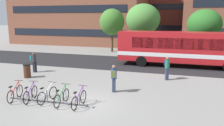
{
  "coord_description": "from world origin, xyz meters",
  "views": [
    {
      "loc": [
        4.94,
        -10.51,
        4.52
      ],
      "look_at": [
        0.24,
        5.0,
        1.27
      ],
      "focal_mm": 36.57,
      "sensor_mm": 36.0,
      "label": 1
    }
  ],
  "objects_px": {
    "parked_bicycle_red_0": "(15,93)",
    "parked_bicycle_purple_4": "(79,99)",
    "street_tree_3": "(204,25)",
    "street_tree_0": "(112,22)",
    "parked_bicycle_purple_1": "(30,94)",
    "parked_bicycle_green_3": "(62,97)",
    "commuter_teal_pack_2": "(34,61)",
    "commuter_navy_pack_1": "(167,66)",
    "street_tree_2": "(143,19)",
    "commuter_olive_pack_0": "(114,77)",
    "city_bus": "(183,48)",
    "trash_bin": "(27,71)",
    "parked_bicycle_white_2": "(47,95)"
  },
  "relations": [
    {
      "from": "parked_bicycle_red_0",
      "to": "street_tree_0",
      "type": "height_order",
      "value": "street_tree_0"
    },
    {
      "from": "commuter_olive_pack_0",
      "to": "trash_bin",
      "type": "xyz_separation_m",
      "value": [
        -7.3,
        1.39,
        -0.46
      ]
    },
    {
      "from": "parked_bicycle_red_0",
      "to": "commuter_teal_pack_2",
      "type": "xyz_separation_m",
      "value": [
        -2.98,
        5.96,
        0.58
      ]
    },
    {
      "from": "trash_bin",
      "to": "street_tree_0",
      "type": "relative_size",
      "value": 0.18
    },
    {
      "from": "street_tree_3",
      "to": "parked_bicycle_purple_1",
      "type": "bearing_deg",
      "value": -120.6
    },
    {
      "from": "parked_bicycle_purple_1",
      "to": "commuter_teal_pack_2",
      "type": "height_order",
      "value": "commuter_teal_pack_2"
    },
    {
      "from": "parked_bicycle_white_2",
      "to": "trash_bin",
      "type": "relative_size",
      "value": 1.67
    },
    {
      "from": "parked_bicycle_red_0",
      "to": "parked_bicycle_purple_1",
      "type": "distance_m",
      "value": 0.91
    },
    {
      "from": "city_bus",
      "to": "parked_bicycle_white_2",
      "type": "distance_m",
      "value": 13.69
    },
    {
      "from": "parked_bicycle_green_3",
      "to": "commuter_teal_pack_2",
      "type": "relative_size",
      "value": 1.03
    },
    {
      "from": "parked_bicycle_red_0",
      "to": "commuter_olive_pack_0",
      "type": "distance_m",
      "value": 5.69
    },
    {
      "from": "parked_bicycle_purple_4",
      "to": "street_tree_3",
      "type": "height_order",
      "value": "street_tree_3"
    },
    {
      "from": "city_bus",
      "to": "street_tree_3",
      "type": "height_order",
      "value": "street_tree_3"
    },
    {
      "from": "street_tree_2",
      "to": "parked_bicycle_red_0",
      "type": "bearing_deg",
      "value": -103.55
    },
    {
      "from": "city_bus",
      "to": "parked_bicycle_purple_1",
      "type": "relative_size",
      "value": 7.08
    },
    {
      "from": "trash_bin",
      "to": "parked_bicycle_green_3",
      "type": "bearing_deg",
      "value": -38.23
    },
    {
      "from": "parked_bicycle_purple_1",
      "to": "commuter_teal_pack_2",
      "type": "bearing_deg",
      "value": 22.52
    },
    {
      "from": "parked_bicycle_green_3",
      "to": "commuter_olive_pack_0",
      "type": "bearing_deg",
      "value": -39.18
    },
    {
      "from": "city_bus",
      "to": "trash_bin",
      "type": "distance_m",
      "value": 13.73
    },
    {
      "from": "city_bus",
      "to": "street_tree_2",
      "type": "relative_size",
      "value": 1.97
    },
    {
      "from": "parked_bicycle_purple_1",
      "to": "street_tree_2",
      "type": "relative_size",
      "value": 0.28
    },
    {
      "from": "parked_bicycle_red_0",
      "to": "street_tree_0",
      "type": "xyz_separation_m",
      "value": [
        -0.13,
        19.0,
        3.52
      ]
    },
    {
      "from": "trash_bin",
      "to": "commuter_olive_pack_0",
      "type": "bearing_deg",
      "value": -10.81
    },
    {
      "from": "street_tree_0",
      "to": "parked_bicycle_red_0",
      "type": "bearing_deg",
      "value": -89.59
    },
    {
      "from": "commuter_teal_pack_2",
      "to": "street_tree_3",
      "type": "height_order",
      "value": "street_tree_3"
    },
    {
      "from": "street_tree_0",
      "to": "commuter_navy_pack_1",
      "type": "bearing_deg",
      "value": -57.16
    },
    {
      "from": "parked_bicycle_purple_1",
      "to": "parked_bicycle_purple_4",
      "type": "relative_size",
      "value": 0.99
    },
    {
      "from": "parked_bicycle_purple_4",
      "to": "street_tree_2",
      "type": "relative_size",
      "value": 0.28
    },
    {
      "from": "parked_bicycle_red_0",
      "to": "street_tree_3",
      "type": "distance_m",
      "value": 20.72
    },
    {
      "from": "city_bus",
      "to": "commuter_teal_pack_2",
      "type": "bearing_deg",
      "value": 26.83
    },
    {
      "from": "parked_bicycle_red_0",
      "to": "parked_bicycle_purple_4",
      "type": "bearing_deg",
      "value": -99.51
    },
    {
      "from": "commuter_navy_pack_1",
      "to": "street_tree_2",
      "type": "xyz_separation_m",
      "value": [
        -3.59,
        10.7,
        3.28
      ]
    },
    {
      "from": "street_tree_0",
      "to": "street_tree_2",
      "type": "height_order",
      "value": "street_tree_2"
    },
    {
      "from": "parked_bicycle_white_2",
      "to": "parked_bicycle_green_3",
      "type": "bearing_deg",
      "value": -92.45
    },
    {
      "from": "city_bus",
      "to": "parked_bicycle_purple_4",
      "type": "bearing_deg",
      "value": 66.77
    },
    {
      "from": "parked_bicycle_purple_1",
      "to": "commuter_navy_pack_1",
      "type": "distance_m",
      "value": 9.56
    },
    {
      "from": "commuter_olive_pack_0",
      "to": "street_tree_0",
      "type": "height_order",
      "value": "street_tree_0"
    },
    {
      "from": "parked_bicycle_green_3",
      "to": "parked_bicycle_red_0",
      "type": "bearing_deg",
      "value": 90.73
    },
    {
      "from": "city_bus",
      "to": "street_tree_0",
      "type": "bearing_deg",
      "value": -38.01
    },
    {
      "from": "parked_bicycle_green_3",
      "to": "commuter_navy_pack_1",
      "type": "relative_size",
      "value": 0.99
    },
    {
      "from": "parked_bicycle_red_0",
      "to": "parked_bicycle_purple_4",
      "type": "relative_size",
      "value": 0.98
    },
    {
      "from": "parked_bicycle_red_0",
      "to": "parked_bicycle_green_3",
      "type": "distance_m",
      "value": 2.82
    },
    {
      "from": "commuter_teal_pack_2",
      "to": "parked_bicycle_white_2",
      "type": "bearing_deg",
      "value": -42.15
    },
    {
      "from": "city_bus",
      "to": "parked_bicycle_purple_4",
      "type": "height_order",
      "value": "city_bus"
    },
    {
      "from": "trash_bin",
      "to": "street_tree_3",
      "type": "bearing_deg",
      "value": 43.9
    },
    {
      "from": "street_tree_3",
      "to": "parked_bicycle_white_2",
      "type": "bearing_deg",
      "value": -118.34
    },
    {
      "from": "commuter_olive_pack_0",
      "to": "commuter_teal_pack_2",
      "type": "relative_size",
      "value": 1.02
    },
    {
      "from": "trash_bin",
      "to": "parked_bicycle_purple_4",
      "type": "bearing_deg",
      "value": -33.51
    },
    {
      "from": "street_tree_3",
      "to": "street_tree_0",
      "type": "bearing_deg",
      "value": 170.94
    },
    {
      "from": "city_bus",
      "to": "street_tree_3",
      "type": "bearing_deg",
      "value": -112.03
    }
  ]
}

